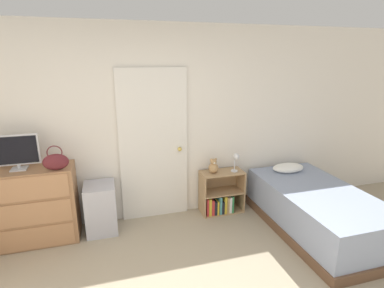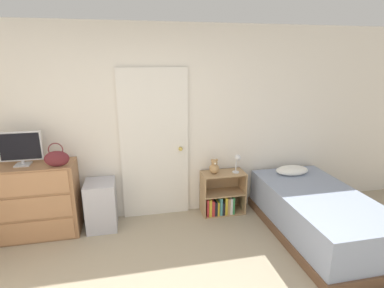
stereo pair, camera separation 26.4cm
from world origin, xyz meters
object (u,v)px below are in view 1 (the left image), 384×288
at_px(desk_lamp, 236,159).
at_px(bed, 316,210).
at_px(handbag, 56,161).
at_px(dresser, 29,206).
at_px(bookshelf, 220,197).
at_px(tv, 16,152).
at_px(storage_bin, 101,208).
at_px(teddy_bear, 213,167).

bearing_deg(desk_lamp, bed, -43.10).
bearing_deg(handbag, dresser, 160.91).
xyz_separation_m(bookshelf, bed, (1.00, -0.78, 0.06)).
bearing_deg(tv, storage_bin, 0.24).
height_order(tv, storage_bin, tv).
height_order(handbag, bookshelf, handbag).
distance_m(teddy_bear, bed, 1.42).
bearing_deg(tv, desk_lamp, 0.32).
height_order(bookshelf, teddy_bear, teddy_bear).
height_order(dresser, desk_lamp, dresser).
distance_m(tv, handbag, 0.44).
xyz_separation_m(bookshelf, teddy_bear, (-0.11, 0.00, 0.47)).
bearing_deg(dresser, desk_lamp, 0.52).
height_order(teddy_bear, bed, teddy_bear).
bearing_deg(storage_bin, handbag, -161.75).
distance_m(dresser, tv, 0.67).
bearing_deg(bed, bookshelf, 142.07).
relative_size(bookshelf, teddy_bear, 2.89).
bearing_deg(bed, handbag, 168.99).
relative_size(bookshelf, bed, 0.32).
bearing_deg(handbag, bookshelf, 5.27).
distance_m(bookshelf, bed, 1.27).
bearing_deg(storage_bin, dresser, -179.12).
relative_size(storage_bin, desk_lamp, 2.40).
relative_size(handbag, bookshelf, 0.47).
bearing_deg(bed, desk_lamp, 136.90).
xyz_separation_m(tv, desk_lamp, (2.65, 0.01, -0.34)).
relative_size(tv, desk_lamp, 1.79).
bearing_deg(bookshelf, desk_lamp, -10.17).
height_order(tv, bookshelf, tv).
bearing_deg(bookshelf, tv, -178.78).
relative_size(dresser, bookshelf, 1.74).
xyz_separation_m(dresser, bed, (3.41, -0.72, -0.18)).
bearing_deg(tv, teddy_bear, 1.35).
height_order(storage_bin, desk_lamp, desk_lamp).
distance_m(storage_bin, teddy_bear, 1.56).
distance_m(dresser, bed, 3.49).
xyz_separation_m(storage_bin, bookshelf, (1.62, 0.05, -0.09)).
bearing_deg(storage_bin, tv, -179.76).
bearing_deg(bed, teddy_bear, 144.72).
bearing_deg(desk_lamp, teddy_bear, 172.65).
bearing_deg(bookshelf, storage_bin, -178.28).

